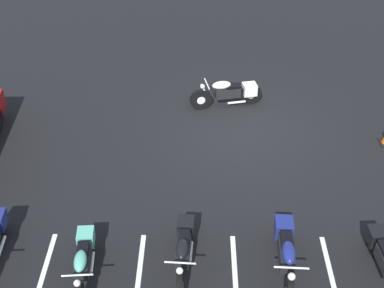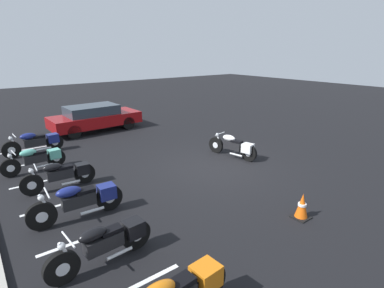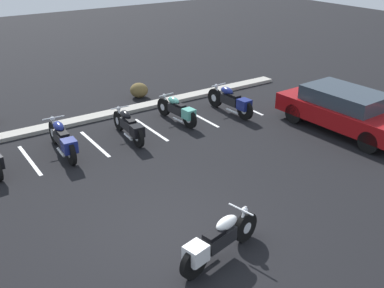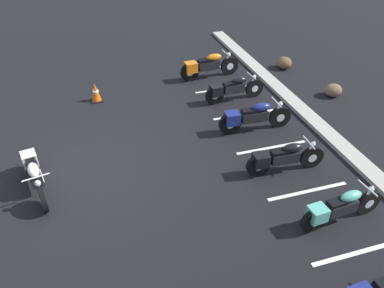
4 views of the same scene
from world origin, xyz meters
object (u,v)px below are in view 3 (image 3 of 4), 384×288
Objects in this scene: parked_bike_2 at (63,139)px; landscape_rock_1 at (139,90)px; parked_bike_3 at (129,126)px; motorcycle_white_featured at (217,241)px; car_red at (346,110)px; parked_bike_5 at (232,101)px; parked_bike_4 at (178,110)px.

parked_bike_2 reaches higher than landscape_rock_1.
motorcycle_white_featured is at bearing 172.19° from parked_bike_3.
car_red is 7.46m from landscape_rock_1.
parked_bike_2 is at bearing -141.87° from landscape_rock_1.
parked_bike_4 is at bearing 76.70° from parked_bike_5.
parked_bike_2 is at bearing 90.85° from parked_bike_3.
parked_bike_5 is 0.51× the size of car_red.
parked_bike_4 is 0.91× the size of parked_bike_5.
parked_bike_3 is at bearing 66.73° from motorcycle_white_featured.
parked_bike_5 is at bearing -148.88° from car_red.
parked_bike_3 is 3.85m from landscape_rock_1.
parked_bike_4 is at bearing -133.29° from car_red.
parked_bike_2 is 5.14m from landscape_rock_1.
parked_bike_3 is at bearing -122.10° from landscape_rock_1.
landscape_rock_1 is at bearing -49.24° from parked_bike_2.
parked_bike_5 reaches higher than parked_bike_4.
parked_bike_4 reaches higher than landscape_rock_1.
landscape_rock_1 is at bearing -28.83° from parked_bike_3.
parked_bike_5 is (3.85, -0.04, 0.03)m from parked_bike_3.
parked_bike_5 is 3.77m from landscape_rock_1.
parked_bike_3 is 1.95m from parked_bike_4.
parked_bike_5 is 3.29× the size of landscape_rock_1.
motorcycle_white_featured reaches higher than landscape_rock_1.
parked_bike_3 is 1.02× the size of parked_bike_4.
parked_bike_2 is 1.01× the size of parked_bike_5.
car_red reaches higher than motorcycle_white_featured.
parked_bike_4 is 0.46× the size of car_red.
parked_bike_3 is at bearing 94.83° from parked_bike_4.
parked_bike_3 is (2.00, -0.08, -0.03)m from parked_bike_2.
parked_bike_5 is 3.70m from car_red.
parked_bike_4 is 1.97m from parked_bike_5.
motorcycle_white_featured is 6.93m from parked_bike_4.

